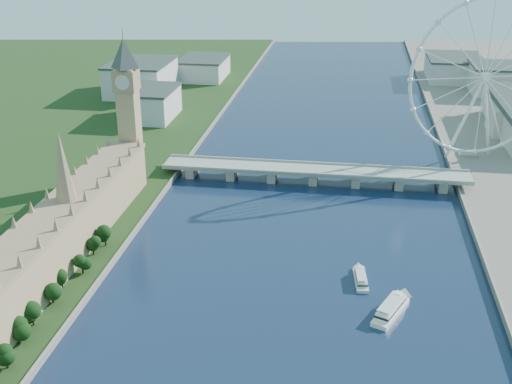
# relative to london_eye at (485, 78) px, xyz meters

# --- Properties ---
(tree_row) EXTENTS (7.85, 215.85, 18.94)m
(tree_row) POSITION_rel_london_eye_xyz_m (-232.98, -281.08, -58.97)
(tree_row) COLOR black
(tree_row) RESTS_ON ground
(parliament_range) EXTENTS (24.00, 200.00, 70.00)m
(parliament_range) POSITION_rel_london_eye_xyz_m (-247.98, -185.08, -49.04)
(parliament_range) COLOR tan
(parliament_range) RESTS_ON ground
(big_ben) EXTENTS (20.02, 20.02, 110.00)m
(big_ben) POSITION_rel_london_eye_xyz_m (-247.98, -77.08, -0.95)
(big_ben) COLOR tan
(big_ben) RESTS_ON ground
(westminster_bridge) EXTENTS (220.00, 22.00, 9.50)m
(westminster_bridge) POSITION_rel_london_eye_xyz_m (-119.98, -55.08, -60.89)
(westminster_bridge) COLOR gray
(westminster_bridge) RESTS_ON ground
(london_eye) EXTENTS (113.60, 39.12, 124.30)m
(london_eye) POSITION_rel_london_eye_xyz_m (0.00, 0.00, 0.00)
(london_eye) COLOR silver
(london_eye) RESTS_ON ground
(city_skyline) EXTENTS (505.00, 280.00, 32.00)m
(city_skyline) POSITION_rel_london_eye_xyz_m (-80.75, 205.00, -50.56)
(city_skyline) COLOR beige
(city_skyline) RESTS_ON ground
(tour_boat_near) EXTENTS (9.15, 26.25, 5.64)m
(tour_boat_near) POSITION_rel_london_eye_xyz_m (-86.24, -192.34, -67.52)
(tour_boat_near) COLOR silver
(tour_boat_near) RESTS_ON ground
(tour_boat_far) EXTENTS (21.22, 33.37, 7.28)m
(tour_boat_far) POSITION_rel_london_eye_xyz_m (-72.03, -220.14, -67.52)
(tour_boat_far) COLOR white
(tour_boat_far) RESTS_ON ground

